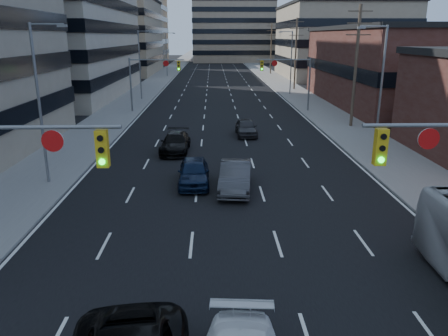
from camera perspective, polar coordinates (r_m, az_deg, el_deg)
road_surface at (r=134.69m, az=-1.12°, el=13.34°), size 18.00×300.00×0.02m
sidewalk_left at (r=135.10m, az=-6.14°, el=13.29°), size 5.00×300.00×0.15m
sidewalk_right at (r=135.25m, az=3.89°, el=13.35°), size 5.00×300.00×0.15m
office_left_far at (r=106.96m, az=-14.55°, el=16.20°), size 20.00×30.00×16.00m
storefront_right_mid at (r=59.96m, az=23.57°, el=11.87°), size 20.00×30.00×9.00m
office_right_far at (r=95.99m, az=14.72°, el=15.57°), size 22.00×28.00×14.00m
bg_block_left at (r=146.96m, az=-12.68°, el=17.15°), size 24.00×24.00×20.00m
bg_block_right at (r=138.40m, az=12.74°, el=15.52°), size 22.00×22.00×12.00m
signal_far_left at (r=50.05m, az=-9.50°, el=12.06°), size 6.09×0.33×6.00m
signal_far_right at (r=50.32m, az=8.51°, el=12.13°), size 6.09×0.33×6.00m
utility_pole_block at (r=42.56m, az=16.84°, el=12.77°), size 2.20×0.28×11.00m
utility_pole_midblock at (r=71.67m, az=9.34°, el=14.64°), size 2.20×0.28×11.00m
utility_pole_distant at (r=101.30m, az=6.17°, el=15.35°), size 2.20×0.28×11.00m
streetlight_left_near at (r=26.40m, az=-22.75°, el=8.50°), size 2.03×0.22×9.00m
streetlight_left_mid at (r=60.27m, az=-10.81°, el=13.49°), size 2.03×0.22×9.00m
streetlight_left_far at (r=94.96m, az=-7.44°, el=14.77°), size 2.03×0.22×9.00m
streetlight_right_near at (r=31.65m, az=19.58°, el=10.02°), size 2.03×0.22×9.00m
streetlight_right_far at (r=65.47m, az=8.64°, el=13.84°), size 2.03×0.22×9.00m
sedan_blue at (r=25.33m, az=-3.97°, el=-0.52°), size 1.88×4.45×1.50m
sedan_grey_center at (r=24.33m, az=1.51°, el=-1.12°), size 2.12×4.95×1.59m
sedan_black_far at (r=32.61m, az=-6.37°, el=3.30°), size 2.15×4.96×1.42m
sedan_grey_right at (r=37.99m, az=2.90°, el=5.33°), size 1.81×4.27×1.44m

